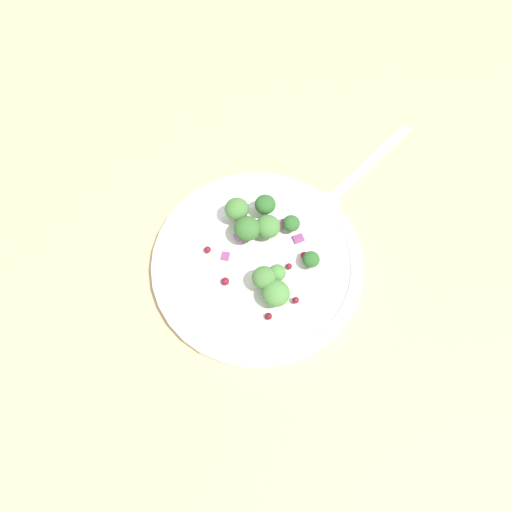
{
  "coord_description": "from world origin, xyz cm",
  "views": [
    {
      "loc": [
        -1.83,
        -25.96,
        53.91
      ],
      "look_at": [
        -0.14,
        -2.37,
        2.7
      ],
      "focal_mm": 35.91,
      "sensor_mm": 36.0,
      "label": 1
    }
  ],
  "objects_px": {
    "plate": "(256,263)",
    "broccoli_floret_0": "(277,273)",
    "broccoli_floret_2": "(264,278)",
    "broccoli_floret_1": "(265,205)",
    "fork": "(357,174)"
  },
  "relations": [
    {
      "from": "plate",
      "to": "broccoli_floret_2",
      "type": "xyz_separation_m",
      "value": [
        0.01,
        -0.03,
        0.03
      ]
    },
    {
      "from": "broccoli_floret_1",
      "to": "broccoli_floret_2",
      "type": "relative_size",
      "value": 0.95
    },
    {
      "from": "broccoli_floret_1",
      "to": "broccoli_floret_0",
      "type": "bearing_deg",
      "value": -85.62
    },
    {
      "from": "plate",
      "to": "fork",
      "type": "bearing_deg",
      "value": 40.42
    },
    {
      "from": "broccoli_floret_1",
      "to": "fork",
      "type": "xyz_separation_m",
      "value": [
        0.12,
        0.05,
        -0.03
      ]
    },
    {
      "from": "broccoli_floret_0",
      "to": "broccoli_floret_1",
      "type": "distance_m",
      "value": 0.08
    },
    {
      "from": "broccoli_floret_1",
      "to": "broccoli_floret_2",
      "type": "xyz_separation_m",
      "value": [
        -0.01,
        -0.09,
        0.0
      ]
    },
    {
      "from": "plate",
      "to": "broccoli_floret_0",
      "type": "bearing_deg",
      "value": -45.75
    },
    {
      "from": "broccoli_floret_0",
      "to": "fork",
      "type": "xyz_separation_m",
      "value": [
        0.11,
        0.14,
        -0.02
      ]
    },
    {
      "from": "plate",
      "to": "broccoli_floret_1",
      "type": "bearing_deg",
      "value": 76.35
    },
    {
      "from": "fork",
      "to": "broccoli_floret_0",
      "type": "bearing_deg",
      "value": -129.63
    },
    {
      "from": "broccoli_floret_1",
      "to": "fork",
      "type": "relative_size",
      "value": 0.16
    },
    {
      "from": "broccoli_floret_0",
      "to": "fork",
      "type": "distance_m",
      "value": 0.18
    },
    {
      "from": "plate",
      "to": "fork",
      "type": "relative_size",
      "value": 1.59
    },
    {
      "from": "broccoli_floret_2",
      "to": "plate",
      "type": "bearing_deg",
      "value": 102.36
    }
  ]
}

